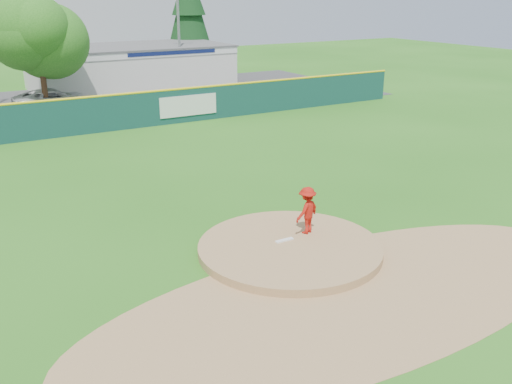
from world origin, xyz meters
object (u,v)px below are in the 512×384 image
van (54,99)px  deciduous_tree (38,40)px  conifer_tree (189,13)px  light_pole_right (178,16)px  pitcher (307,210)px  pool_building_grp (131,67)px

van → deciduous_tree: (-0.62, -0.65, 3.83)m
conifer_tree → light_pole_right: 8.06m
pitcher → pool_building_grp: 31.92m
pool_building_grp → light_pole_right: light_pole_right is taller
deciduous_tree → light_pole_right: (11.00, 4.00, 0.99)m
van → light_pole_right: size_ratio=0.50×
conifer_tree → van: bearing=-144.3°
van → pool_building_grp: bearing=-50.9°
pool_building_grp → pitcher: bearing=-99.1°
van → light_pole_right: (10.38, 3.35, 4.82)m
deciduous_tree → light_pole_right: bearing=20.0°
pitcher → conifer_tree: 37.78m
van → conifer_tree: size_ratio=0.53×
light_pole_right → van: bearing=-162.1°
pool_building_grp → deciduous_tree: bearing=-138.8°
van → pool_building_grp: size_ratio=0.33×
pool_building_grp → light_pole_right: (3.00, -2.99, 3.88)m
pool_building_grp → conifer_tree: conifer_tree is taller
pool_building_grp → light_pole_right: 5.75m
light_pole_right → conifer_tree: bearing=60.3°
van → pool_building_grp: (7.38, 6.34, 0.94)m
pitcher → deciduous_tree: 24.95m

